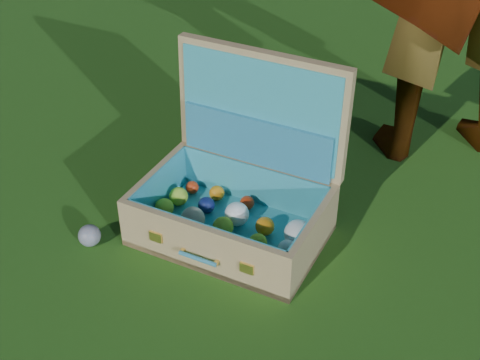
# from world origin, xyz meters

# --- Properties ---
(ground) EXTENTS (60.00, 60.00, 0.00)m
(ground) POSITION_xyz_m (0.00, 0.00, 0.00)
(ground) COLOR #215114
(ground) RESTS_ON ground
(stray_ball) EXTENTS (0.07, 0.07, 0.07)m
(stray_ball) POSITION_xyz_m (-0.40, -0.15, 0.03)
(stray_ball) COLOR teal
(stray_ball) RESTS_ON ground
(suitcase) EXTENTS (0.55, 0.44, 0.51)m
(suitcase) POSITION_xyz_m (-0.03, 0.10, 0.14)
(suitcase) COLOR tan
(suitcase) RESTS_ON ground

